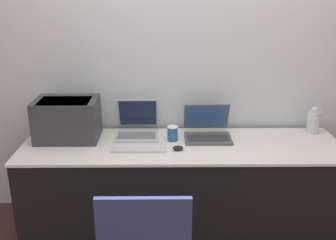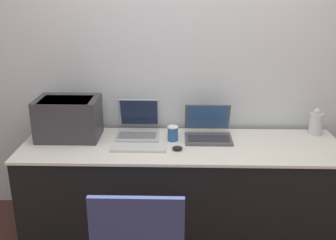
{
  "view_description": "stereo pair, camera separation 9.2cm",
  "coord_description": "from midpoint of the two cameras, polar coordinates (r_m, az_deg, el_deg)",
  "views": [
    {
      "loc": [
        -0.13,
        -2.35,
        1.86
      ],
      "look_at": [
        -0.1,
        0.36,
        0.9
      ],
      "focal_mm": 42.0,
      "sensor_mm": 36.0,
      "label": 1
    },
    {
      "loc": [
        -0.04,
        -2.35,
        1.86
      ],
      "look_at": [
        -0.1,
        0.36,
        0.9
      ],
      "focal_mm": 42.0,
      "sensor_mm": 36.0,
      "label": 2
    }
  ],
  "objects": [
    {
      "name": "wall_back",
      "position": [
        3.13,
        2.93,
        9.16
      ],
      "size": [
        8.0,
        0.05,
        2.6
      ],
      "color": "silver",
      "rests_on": "ground_plane"
    },
    {
      "name": "laptop_right",
      "position": [
        3.04,
        6.69,
        -1.56
      ],
      "size": [
        0.35,
        0.34,
        0.24
      ],
      "color": "#4C4C51",
      "rests_on": "table"
    },
    {
      "name": "coffee_cup",
      "position": [
        2.96,
        1.59,
        -1.97
      ],
      "size": [
        0.08,
        0.08,
        0.11
      ],
      "color": "#285699",
      "rests_on": "table"
    },
    {
      "name": "mouse",
      "position": [
        2.8,
        2.31,
        -4.12
      ],
      "size": [
        0.07,
        0.04,
        0.04
      ],
      "color": "black",
      "rests_on": "table"
    },
    {
      "name": "external_keyboard",
      "position": [
        2.83,
        -3.38,
        -4.04
      ],
      "size": [
        0.4,
        0.14,
        0.02
      ],
      "color": "silver",
      "rests_on": "table"
    },
    {
      "name": "laptop_left",
      "position": [
        3.09,
        -3.51,
        -1.04
      ],
      "size": [
        0.33,
        0.35,
        0.26
      ],
      "color": "#B7B7BC",
      "rests_on": "table"
    },
    {
      "name": "metal_pitcher",
      "position": [
        3.29,
        21.42,
        -0.38
      ],
      "size": [
        0.1,
        0.1,
        0.21
      ],
      "color": "silver",
      "rests_on": "table"
    },
    {
      "name": "table",
      "position": [
        3.07,
        2.81,
        -9.8
      ],
      "size": [
        2.37,
        0.68,
        0.72
      ],
      "color": "black",
      "rests_on": "ground_plane"
    },
    {
      "name": "printer",
      "position": [
        3.06,
        -13.43,
        0.46
      ],
      "size": [
        0.47,
        0.32,
        0.31
      ],
      "color": "#333338",
      "rests_on": "table"
    }
  ]
}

